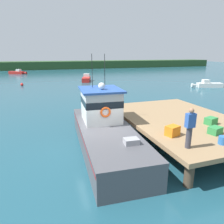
# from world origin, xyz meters

# --- Properties ---
(ground_plane) EXTENTS (200.00, 200.00, 0.00)m
(ground_plane) POSITION_xyz_m (0.00, 0.00, 0.00)
(ground_plane) COLOR #1E4C5B
(dock) EXTENTS (6.00, 9.00, 1.20)m
(dock) POSITION_xyz_m (4.80, 0.00, 1.07)
(dock) COLOR #4C3D2D
(dock) RESTS_ON ground
(main_fishing_boat) EXTENTS (3.08, 9.90, 4.80)m
(main_fishing_boat) POSITION_xyz_m (0.24, 0.39, 1.01)
(main_fishing_boat) COLOR #4C4C51
(main_fishing_boat) RESTS_ON ground
(crate_stack_near_edge) EXTENTS (0.71, 0.61, 0.46)m
(crate_stack_near_edge) POSITION_xyz_m (2.76, -2.11, 1.43)
(crate_stack_near_edge) COLOR orange
(crate_stack_near_edge) RESTS_ON dock
(crate_single_far) EXTENTS (0.70, 0.58, 0.37)m
(crate_single_far) POSITION_xyz_m (5.60, -1.43, 1.38)
(crate_single_far) COLOR #2D8442
(crate_single_far) RESTS_ON dock
(crate_stack_mid_dock) EXTENTS (0.70, 0.59, 0.33)m
(crate_stack_mid_dock) POSITION_xyz_m (4.77, -2.57, 1.37)
(crate_stack_mid_dock) COLOR #2D8442
(crate_stack_mid_dock) RESTS_ON dock
(bait_bucket) EXTENTS (0.32, 0.32, 0.34)m
(bait_bucket) POSITION_xyz_m (4.16, -3.58, 1.37)
(bait_bucket) COLOR #2866B2
(bait_bucket) RESTS_ON dock
(deckhand_by_the_boat) EXTENTS (0.36, 0.22, 1.63)m
(deckhand_by_the_boat) POSITION_xyz_m (2.59, -3.40, 2.06)
(deckhand_by_the_boat) COLOR #383842
(deckhand_by_the_boat) RESTS_ON dock
(moored_boat_near_channel) EXTENTS (4.36, 3.12, 1.16)m
(moored_boat_near_channel) POSITION_xyz_m (-8.01, 46.06, 0.40)
(moored_boat_near_channel) COLOR red
(moored_boat_near_channel) RESTS_ON ground
(moored_boat_mid_harbor) EXTENTS (2.38, 5.07, 1.27)m
(moored_boat_mid_harbor) POSITION_xyz_m (5.09, 27.62, 0.44)
(moored_boat_mid_harbor) COLOR red
(moored_boat_mid_harbor) RESTS_ON ground
(moored_boat_far_left) EXTENTS (4.49, 2.26, 1.13)m
(moored_boat_far_left) POSITION_xyz_m (20.43, 14.66, 0.39)
(moored_boat_far_left) COLOR silver
(moored_boat_far_left) RESTS_ON ground
(mooring_buoy_spare_mooring) EXTENTS (0.44, 0.44, 0.44)m
(mooring_buoy_spare_mooring) POSITION_xyz_m (-5.58, 24.97, 0.22)
(mooring_buoy_spare_mooring) COLOR red
(mooring_buoy_spare_mooring) RESTS_ON ground
(far_shoreline) EXTENTS (120.00, 8.00, 2.40)m
(far_shoreline) POSITION_xyz_m (0.00, 62.00, 1.20)
(far_shoreline) COLOR #284723
(far_shoreline) RESTS_ON ground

